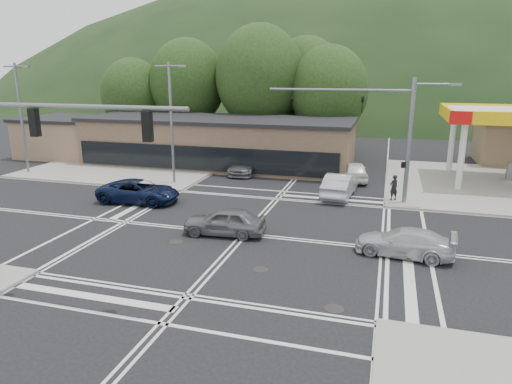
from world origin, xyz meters
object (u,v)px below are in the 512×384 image
(car_queue_b, at_px, (355,171))
(car_northbound, at_px, (245,165))
(car_queue_a, at_px, (340,185))
(pedestrian, at_px, (394,187))
(car_grey_center, at_px, (225,221))
(car_blue_west, at_px, (139,191))
(car_silver_east, at_px, (404,242))

(car_queue_b, xyz_separation_m, car_northbound, (-9.04, 0.11, -0.03))
(car_queue_a, height_order, pedestrian, pedestrian)
(car_grey_center, height_order, car_queue_a, car_queue_a)
(car_queue_a, bearing_deg, pedestrian, 177.41)
(car_blue_west, bearing_deg, car_queue_b, -54.81)
(car_grey_center, relative_size, car_northbound, 0.87)
(car_grey_center, relative_size, car_silver_east, 0.96)
(car_grey_center, distance_m, car_queue_b, 15.41)
(car_queue_a, distance_m, pedestrian, 3.56)
(car_silver_east, distance_m, car_northbound, 19.31)
(car_blue_west, height_order, car_queue_b, car_queue_b)
(car_silver_east, height_order, car_northbound, car_northbound)
(car_grey_center, bearing_deg, pedestrian, 131.82)
(car_grey_center, height_order, car_queue_b, car_queue_b)
(car_queue_b, bearing_deg, car_queue_a, 73.00)
(car_blue_west, xyz_separation_m, pedestrian, (16.00, 4.71, 0.25))
(car_blue_west, relative_size, car_queue_b, 1.21)
(car_silver_east, xyz_separation_m, pedestrian, (-0.50, 9.18, 0.34))
(car_blue_west, height_order, car_silver_east, car_blue_west)
(car_northbound, bearing_deg, car_blue_west, -114.12)
(car_blue_west, bearing_deg, car_grey_center, -121.76)
(car_grey_center, height_order, pedestrian, pedestrian)
(car_blue_west, xyz_separation_m, car_queue_a, (12.47, 5.14, 0.08))
(car_queue_b, height_order, pedestrian, pedestrian)
(car_blue_west, bearing_deg, car_queue_a, -70.32)
(car_blue_west, height_order, car_northbound, car_blue_west)
(car_grey_center, bearing_deg, car_blue_west, -123.45)
(car_grey_center, bearing_deg, car_queue_a, 147.46)
(car_queue_b, bearing_deg, car_northbound, -10.62)
(car_queue_a, xyz_separation_m, car_queue_b, (0.63, 5.06, -0.07))
(car_queue_a, bearing_deg, car_queue_b, -92.80)
(car_northbound, bearing_deg, pedestrian, -27.66)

